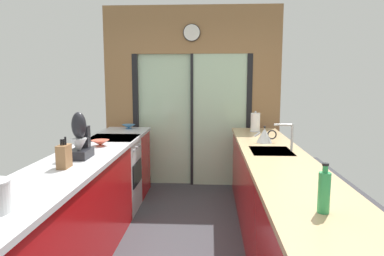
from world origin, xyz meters
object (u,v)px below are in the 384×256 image
oven_range (114,174)px  stand_mixer (80,140)px  mixing_bowl_far (129,126)px  paper_towel_roll (255,122)px  mixing_bowl_near (100,143)px  knife_block (64,156)px  soap_bottle (324,191)px  kettle (265,135)px

oven_range → stand_mixer: size_ratio=2.19×
mixing_bowl_far → paper_towel_roll: (1.78, -0.17, 0.09)m
mixing_bowl_near → oven_range: bearing=91.9°
stand_mixer → mixing_bowl_far: bearing=90.0°
mixing_bowl_far → stand_mixer: 1.88m
oven_range → mixing_bowl_near: bearing=-88.1°
knife_block → stand_mixer: stand_mixer is taller
soap_bottle → paper_towel_roll: (0.00, 2.92, 0.01)m
oven_range → soap_bottle: 3.00m
stand_mixer → paper_towel_roll: (1.78, 1.70, -0.04)m
paper_towel_roll → soap_bottle: bearing=-90.0°
soap_bottle → oven_range: bearing=127.6°
kettle → paper_towel_roll: bearing=90.1°
mixing_bowl_near → paper_towel_roll: bearing=32.5°
kettle → stand_mixer: bearing=-153.9°
knife_block → stand_mixer: size_ratio=0.61×
oven_range → paper_towel_roll: paper_towel_roll is taller
oven_range → stand_mixer: 1.28m
stand_mixer → paper_towel_roll: 2.46m
soap_bottle → paper_towel_roll: size_ratio=0.96×
mixing_bowl_far → stand_mixer: (0.00, -1.88, 0.13)m
oven_range → soap_bottle: size_ratio=3.39×
mixing_bowl_near → stand_mixer: size_ratio=0.46×
stand_mixer → paper_towel_roll: bearing=43.7°
oven_range → soap_bottle: soap_bottle is taller
knife_block → oven_range: bearing=90.7°
oven_range → kettle: kettle is taller
mixing_bowl_near → knife_block: (0.00, -0.93, 0.06)m
mixing_bowl_near → mixing_bowl_far: size_ratio=0.98×
mixing_bowl_far → kettle: 2.05m
kettle → mixing_bowl_near: bearing=-170.3°
mixing_bowl_near → soap_bottle: soap_bottle is taller
mixing_bowl_near → mixing_bowl_far: (0.00, 1.31, -0.00)m
oven_range → mixing_bowl_far: 0.91m
knife_block → stand_mixer: (-0.00, 0.36, 0.06)m
mixing_bowl_far → paper_towel_roll: 1.79m
knife_block → paper_towel_roll: 2.72m
oven_range → mixing_bowl_far: size_ratio=4.72×
paper_towel_roll → kettle: bearing=-89.9°
kettle → paper_towel_roll: 0.83m
soap_bottle → mixing_bowl_near: bearing=134.9°
kettle → paper_towel_roll: size_ratio=0.90×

